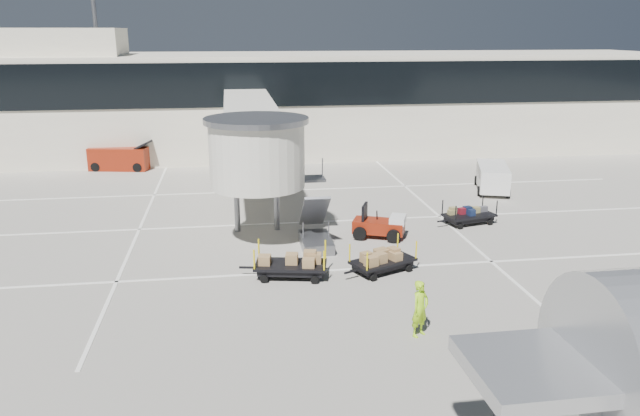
# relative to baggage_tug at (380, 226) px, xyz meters

# --- Properties ---
(ground) EXTENTS (140.00, 140.00, 0.00)m
(ground) POSITION_rel_baggage_tug_xyz_m (-1.93, -6.01, -0.60)
(ground) COLOR #B9B4A6
(ground) RESTS_ON ground
(lane_markings) EXTENTS (40.00, 30.00, 0.02)m
(lane_markings) POSITION_rel_baggage_tug_xyz_m (-2.59, 3.32, -0.59)
(lane_markings) COLOR white
(lane_markings) RESTS_ON ground
(terminal) EXTENTS (64.00, 12.11, 15.20)m
(terminal) POSITION_rel_baggage_tug_xyz_m (-2.28, 23.93, 3.51)
(terminal) COLOR #F0EACE
(terminal) RESTS_ON ground
(jet_bridge) EXTENTS (5.70, 20.40, 6.03)m
(jet_bridge) POSITION_rel_baggage_tug_xyz_m (-5.90, 6.26, 3.69)
(jet_bridge) COLOR silver
(jet_bridge) RESTS_ON ground
(baggage_tug) EXTENTS (2.77, 2.35, 1.64)m
(baggage_tug) POSITION_rel_baggage_tug_xyz_m (0.00, 0.00, 0.00)
(baggage_tug) COLOR maroon
(baggage_tug) RESTS_ON ground
(suitcase_cart) EXTENTS (3.35, 1.94, 1.28)m
(suitcase_cart) POSITION_rel_baggage_tug_xyz_m (5.17, 1.47, -0.13)
(suitcase_cart) COLOR black
(suitcase_cart) RESTS_ON ground
(box_cart_near) EXTENTS (3.31, 2.34, 1.30)m
(box_cart_near) POSITION_rel_baggage_tug_xyz_m (-1.11, -4.51, -0.08)
(box_cart_near) COLOR black
(box_cart_near) RESTS_ON ground
(box_cart_far) EXTENTS (3.69, 1.99, 1.41)m
(box_cart_far) POSITION_rel_baggage_tug_xyz_m (-4.88, -4.54, -0.06)
(box_cart_far) COLOR black
(box_cart_far) RESTS_ON ground
(ground_worker) EXTENTS (0.85, 0.78, 1.95)m
(ground_worker) POSITION_rel_baggage_tug_xyz_m (-1.12, -10.21, 0.38)
(ground_worker) COLOR #9CDE17
(ground_worker) RESTS_ON ground
(minivan) EXTENTS (3.02, 4.67, 1.65)m
(minivan) POSITION_rel_baggage_tug_xyz_m (9.24, 8.13, 0.39)
(minivan) COLOR white
(minivan) RESTS_ON ground
(belt_loader) EXTENTS (4.72, 2.53, 2.16)m
(belt_loader) POSITION_rel_baggage_tug_xyz_m (-15.15, 17.99, 0.23)
(belt_loader) COLOR maroon
(belt_loader) RESTS_ON ground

